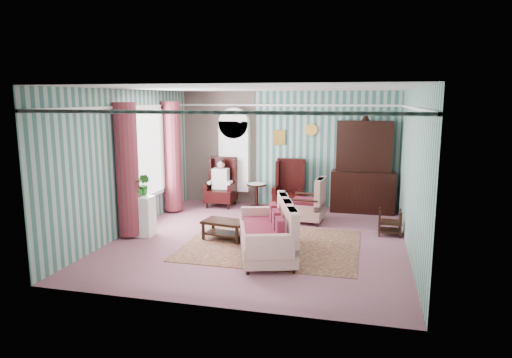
% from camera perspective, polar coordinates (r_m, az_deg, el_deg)
% --- Properties ---
extents(floor, '(6.00, 6.00, 0.00)m').
position_cam_1_polar(floor, '(8.99, 0.50, -7.55)').
color(floor, '#955661').
rests_on(floor, ground).
extents(room_shell, '(5.53, 6.02, 2.91)m').
position_cam_1_polar(room_shell, '(8.93, -3.09, 5.45)').
color(room_shell, '#39685F').
rests_on(room_shell, ground).
extents(bookcase, '(0.80, 0.28, 2.24)m').
position_cam_1_polar(bookcase, '(11.78, -2.70, 2.23)').
color(bookcase, silver).
rests_on(bookcase, floor).
extents(dresser_hutch, '(1.50, 0.56, 2.36)m').
position_cam_1_polar(dresser_hutch, '(11.17, 13.32, 1.86)').
color(dresser_hutch, black).
rests_on(dresser_hutch, floor).
extents(wingback_left, '(0.76, 0.80, 1.25)m').
position_cam_1_polar(wingback_left, '(11.56, -4.42, -0.42)').
color(wingback_left, black).
rests_on(wingback_left, floor).
extents(wingback_right, '(0.76, 0.80, 1.25)m').
position_cam_1_polar(wingback_right, '(11.14, 4.16, -0.81)').
color(wingback_right, black).
rests_on(wingback_right, floor).
extents(seated_woman, '(0.44, 0.40, 1.18)m').
position_cam_1_polar(seated_woman, '(11.57, -4.42, -0.59)').
color(seated_woman, silver).
rests_on(seated_woman, floor).
extents(round_side_table, '(0.50, 0.50, 0.60)m').
position_cam_1_polar(round_side_table, '(11.52, 0.09, -2.07)').
color(round_side_table, black).
rests_on(round_side_table, floor).
extents(nest_table, '(0.45, 0.38, 0.54)m').
position_cam_1_polar(nest_table, '(9.58, 16.39, -5.19)').
color(nest_table, black).
rests_on(nest_table, floor).
extents(plant_stand, '(0.55, 0.35, 0.80)m').
position_cam_1_polar(plant_stand, '(9.44, -14.29, -4.49)').
color(plant_stand, white).
rests_on(plant_stand, floor).
extents(rug, '(3.20, 2.60, 0.01)m').
position_cam_1_polar(rug, '(8.65, 1.99, -8.24)').
color(rug, '#4E1A23').
rests_on(rug, floor).
extents(sofa, '(1.46, 2.14, 1.11)m').
position_cam_1_polar(sofa, '(7.96, 1.29, -5.75)').
color(sofa, beige).
rests_on(sofa, floor).
extents(floral_armchair, '(0.88, 0.90, 0.87)m').
position_cam_1_polar(floral_armchair, '(10.19, 6.30, -2.98)').
color(floral_armchair, '#BCAC92').
rests_on(floral_armchair, floor).
extents(coffee_table, '(0.90, 0.63, 0.38)m').
position_cam_1_polar(coffee_table, '(8.97, -3.94, -6.37)').
color(coffee_table, black).
rests_on(coffee_table, floor).
extents(potted_plant_a, '(0.36, 0.31, 0.37)m').
position_cam_1_polar(potted_plant_a, '(9.21, -14.86, -1.14)').
color(potted_plant_a, '#2A5A1C').
rests_on(potted_plant_a, plant_stand).
extents(potted_plant_b, '(0.28, 0.24, 0.44)m').
position_cam_1_polar(potted_plant_b, '(9.39, -13.81, -0.68)').
color(potted_plant_b, '#1D4E18').
rests_on(potted_plant_b, plant_stand).
extents(potted_plant_c, '(0.25, 0.25, 0.35)m').
position_cam_1_polar(potted_plant_c, '(9.34, -14.59, -1.05)').
color(potted_plant_c, '#26551A').
rests_on(potted_plant_c, plant_stand).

